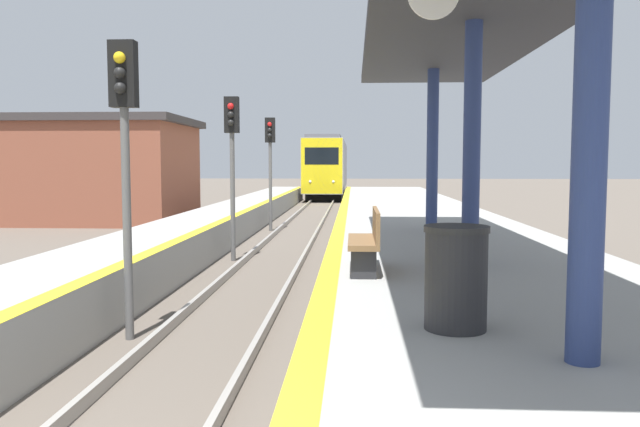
{
  "coord_description": "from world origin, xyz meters",
  "views": [
    {
      "loc": [
        2.0,
        -2.66,
        2.48
      ],
      "look_at": [
        1.17,
        12.77,
        1.24
      ],
      "focal_mm": 35.0,
      "sensor_mm": 36.0,
      "label": 1
    }
  ],
  "objects_px": {
    "signal_far": "(270,152)",
    "bench": "(368,239)",
    "signal_near": "(124,132)",
    "signal_mid": "(232,146)",
    "trash_bin": "(456,277)",
    "train": "(329,167)"
  },
  "relations": [
    {
      "from": "signal_near",
      "to": "trash_bin",
      "type": "distance_m",
      "value": 5.07
    },
    {
      "from": "trash_bin",
      "to": "signal_mid",
      "type": "bearing_deg",
      "value": 112.72
    },
    {
      "from": "signal_far",
      "to": "bench",
      "type": "relative_size",
      "value": 2.72
    },
    {
      "from": "signal_near",
      "to": "signal_mid",
      "type": "height_order",
      "value": "same"
    },
    {
      "from": "trash_bin",
      "to": "bench",
      "type": "bearing_deg",
      "value": 103.67
    },
    {
      "from": "signal_near",
      "to": "signal_mid",
      "type": "bearing_deg",
      "value": 89.3
    },
    {
      "from": "signal_far",
      "to": "bench",
      "type": "height_order",
      "value": "signal_far"
    },
    {
      "from": "train",
      "to": "signal_far",
      "type": "bearing_deg",
      "value": -92.25
    },
    {
      "from": "train",
      "to": "signal_near",
      "type": "distance_m",
      "value": 41.14
    },
    {
      "from": "train",
      "to": "signal_far",
      "type": "height_order",
      "value": "train"
    },
    {
      "from": "signal_near",
      "to": "signal_far",
      "type": "relative_size",
      "value": 1.0
    },
    {
      "from": "signal_far",
      "to": "trash_bin",
      "type": "height_order",
      "value": "signal_far"
    },
    {
      "from": "trash_bin",
      "to": "bench",
      "type": "xyz_separation_m",
      "value": [
        -0.77,
        3.18,
        -0.02
      ]
    },
    {
      "from": "signal_near",
      "to": "bench",
      "type": "xyz_separation_m",
      "value": [
        3.36,
        0.67,
        -1.54
      ]
    },
    {
      "from": "train",
      "to": "signal_mid",
      "type": "height_order",
      "value": "train"
    },
    {
      "from": "signal_mid",
      "to": "signal_far",
      "type": "bearing_deg",
      "value": 89.96
    },
    {
      "from": "train",
      "to": "signal_near",
      "type": "relative_size",
      "value": 5.19
    },
    {
      "from": "train",
      "to": "signal_near",
      "type": "height_order",
      "value": "train"
    },
    {
      "from": "signal_far",
      "to": "signal_near",
      "type": "bearing_deg",
      "value": -90.37
    },
    {
      "from": "train",
      "to": "signal_mid",
      "type": "xyz_separation_m",
      "value": [
        -1.06,
        -33.97,
        0.71
      ]
    },
    {
      "from": "train",
      "to": "bench",
      "type": "xyz_separation_m",
      "value": [
        2.21,
        -40.45,
        -0.84
      ]
    },
    {
      "from": "bench",
      "to": "signal_mid",
      "type": "bearing_deg",
      "value": 116.79
    }
  ]
}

